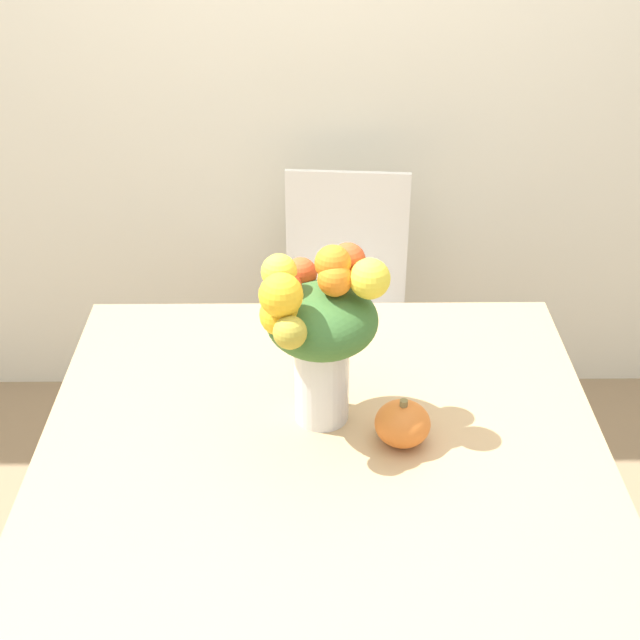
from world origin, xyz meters
The scene contains 5 objects.
wall_back centered at (0.00, 1.32, 1.35)m, with size 8.00×0.06×2.70m.
dining_table centered at (0.00, 0.00, 0.68)m, with size 1.25×1.16×0.77m.
flower_vase centered at (-0.01, 0.07, 1.02)m, with size 0.27×0.28×0.43m.
pumpkin centered at (0.17, -0.01, 0.82)m, with size 0.12×0.12×0.11m.
dining_chair_near_window centered at (0.08, 0.95, 0.49)m, with size 0.45×0.45×0.96m.
Camera 1 is at (-0.02, -1.54, 2.03)m, focal length 50.00 mm.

